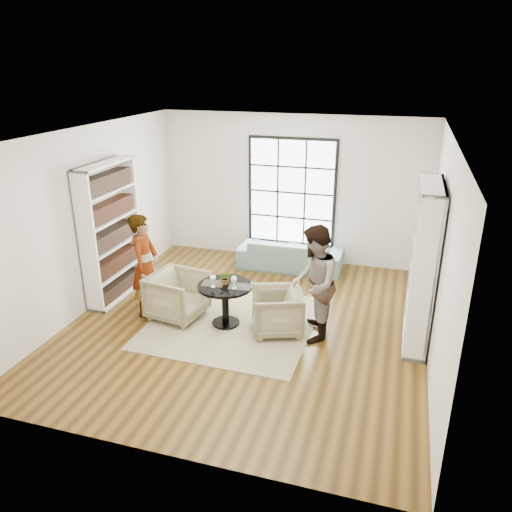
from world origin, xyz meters
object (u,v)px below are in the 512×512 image
(armchair_left, at_px, (178,296))
(flower_centerpiece, at_px, (225,278))
(wine_glass_left, at_px, (213,278))
(armchair_right, at_px, (277,311))
(sofa, at_px, (290,254))
(pedestal_table, at_px, (225,296))
(person_left, at_px, (145,265))
(person_right, at_px, (314,284))
(wine_glass_right, at_px, (234,279))

(armchair_left, xyz_separation_m, flower_centerpiece, (0.83, 0.02, 0.42))
(wine_glass_left, bearing_deg, armchair_right, 7.95)
(sofa, bearing_deg, pedestal_table, 79.01)
(sofa, height_order, wine_glass_left, wine_glass_left)
(person_left, distance_m, person_right, 2.77)
(person_left, relative_size, wine_glass_left, 8.48)
(sofa, xyz_separation_m, armchair_left, (-1.29, -2.56, 0.08))
(wine_glass_left, relative_size, flower_centerpiece, 0.93)
(sofa, bearing_deg, armchair_left, 62.35)
(sofa, xyz_separation_m, wine_glass_right, (-0.28, -2.65, 0.54))
(armchair_left, distance_m, person_right, 2.28)
(armchair_right, bearing_deg, person_left, -109.71)
(pedestal_table, height_order, armchair_left, armchair_left)
(armchair_right, relative_size, person_right, 0.43)
(sofa, height_order, armchair_right, armchair_right)
(person_right, relative_size, wine_glass_left, 8.78)
(wine_glass_left, bearing_deg, sofa, 77.26)
(pedestal_table, distance_m, armchair_right, 0.86)
(armchair_right, height_order, person_right, person_right)
(armchair_left, height_order, person_left, person_left)
(armchair_left, xyz_separation_m, armchair_right, (1.67, 0.01, -0.04))
(armchair_left, relative_size, person_left, 0.49)
(flower_centerpiece, bearing_deg, armchair_right, -0.89)
(sofa, xyz_separation_m, wine_glass_left, (-0.61, -2.69, 0.53))
(wine_glass_left, bearing_deg, flower_centerpiece, 45.81)
(person_left, xyz_separation_m, flower_centerpiece, (1.38, 0.02, -0.06))
(wine_glass_right, bearing_deg, person_left, 176.61)
(wine_glass_left, bearing_deg, person_left, 173.94)
(person_left, bearing_deg, pedestal_table, -96.65)
(armchair_right, bearing_deg, pedestal_table, -108.70)
(person_right, bearing_deg, armchair_right, -98.05)
(person_left, bearing_deg, wine_glass_left, -102.30)
(pedestal_table, height_order, wine_glass_left, wine_glass_left)
(armchair_left, distance_m, wine_glass_left, 0.83)
(person_left, xyz_separation_m, person_right, (2.77, 0.01, 0.03))
(sofa, relative_size, armchair_right, 2.72)
(armchair_left, relative_size, flower_centerpiece, 3.89)
(person_right, distance_m, wine_glass_right, 1.22)
(armchair_right, bearing_deg, armchair_left, -109.65)
(armchair_right, bearing_deg, person_right, 70.09)
(armchair_left, bearing_deg, person_left, 98.85)
(person_right, height_order, wine_glass_left, person_right)
(sofa, distance_m, person_right, 2.78)
(pedestal_table, xyz_separation_m, wine_glass_left, (-0.15, -0.12, 0.33))
(armchair_right, distance_m, wine_glass_left, 1.12)
(sofa, xyz_separation_m, armchair_right, (0.38, -2.55, 0.04))
(person_right, bearing_deg, wine_glass_right, -93.32)
(pedestal_table, bearing_deg, wine_glass_right, -24.79)
(person_right, height_order, wine_glass_right, person_right)
(wine_glass_left, bearing_deg, armchair_left, 169.14)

